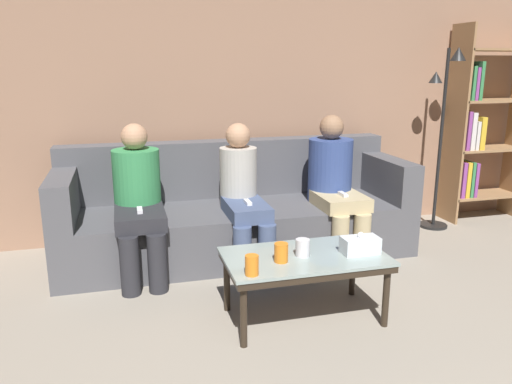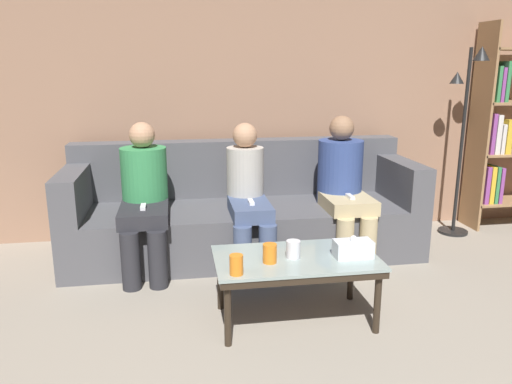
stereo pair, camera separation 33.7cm
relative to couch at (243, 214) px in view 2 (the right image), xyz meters
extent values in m
cube|color=#9E755B|center=(0.00, 0.51, 0.98)|extent=(12.00, 0.06, 2.60)
cube|color=#515156|center=(0.00, -0.07, -0.11)|extent=(2.76, 0.89, 0.41)
cube|color=#515156|center=(0.00, 0.28, 0.33)|extent=(2.76, 0.20, 0.47)
cube|color=#515156|center=(-1.29, -0.07, 0.26)|extent=(0.18, 0.89, 0.33)
cube|color=#515156|center=(1.29, -0.07, 0.26)|extent=(0.18, 0.89, 0.33)
cube|color=#8C9E99|center=(0.14, -1.21, 0.08)|extent=(0.95, 0.54, 0.02)
cube|color=#2D2319|center=(0.14, -1.21, 0.05)|extent=(0.93, 0.52, 0.04)
cylinder|color=#2D2319|center=(-0.28, -1.43, -0.14)|extent=(0.04, 0.04, 0.35)
cylinder|color=#2D2319|center=(0.57, -1.43, -0.14)|extent=(0.04, 0.04, 0.35)
cylinder|color=#2D2319|center=(-0.28, -1.00, -0.14)|extent=(0.04, 0.04, 0.35)
cylinder|color=#2D2319|center=(0.57, -1.00, -0.14)|extent=(0.04, 0.04, 0.35)
cylinder|color=silver|center=(0.12, -1.23, 0.14)|extent=(0.08, 0.08, 0.10)
cylinder|color=orange|center=(-0.23, -1.41, 0.15)|extent=(0.07, 0.07, 0.11)
cylinder|color=orange|center=(-0.02, -1.28, 0.14)|extent=(0.08, 0.08, 0.11)
cube|color=silver|center=(0.47, -1.27, 0.14)|extent=(0.22, 0.12, 0.10)
sphere|color=white|center=(0.47, -1.27, 0.20)|extent=(0.04, 0.04, 0.04)
cube|color=#9E754C|center=(2.21, 0.28, 0.62)|extent=(0.02, 0.32, 1.86)
cube|color=#9E754C|center=(2.58, 0.28, -0.08)|extent=(0.74, 0.32, 0.02)
cube|color=#8E4293|center=(2.29, 0.28, 0.10)|extent=(0.04, 0.24, 0.35)
cube|color=gold|center=(2.34, 0.28, 0.10)|extent=(0.04, 0.24, 0.35)
cube|color=#38844C|center=(2.39, 0.28, 0.10)|extent=(0.03, 0.24, 0.35)
cube|color=#8E4293|center=(2.43, 0.28, 0.09)|extent=(0.03, 0.24, 0.34)
cube|color=#8E4293|center=(2.29, 0.28, 0.58)|extent=(0.04, 0.24, 0.37)
cube|color=silver|center=(2.34, 0.28, 0.57)|extent=(0.05, 0.24, 0.35)
cube|color=silver|center=(2.39, 0.28, 0.53)|extent=(0.04, 0.24, 0.27)
cube|color=gold|center=(2.44, 0.28, 0.55)|extent=(0.05, 0.24, 0.31)
cube|color=#38844C|center=(2.28, 0.28, 1.01)|extent=(0.03, 0.24, 0.31)
cube|color=#8E4293|center=(2.32, 0.28, 1.01)|extent=(0.03, 0.24, 0.30)
cube|color=#38844C|center=(2.37, 0.28, 1.03)|extent=(0.03, 0.24, 0.35)
cylinder|color=black|center=(1.96, 0.13, -0.30)|extent=(0.26, 0.26, 0.02)
cylinder|color=black|center=(1.96, 0.13, 0.50)|extent=(0.03, 0.03, 1.64)
cone|color=black|center=(2.06, 0.13, 1.27)|extent=(0.14, 0.14, 0.12)
cone|color=black|center=(1.88, 0.17, 1.07)|extent=(0.12, 0.12, 0.10)
cylinder|color=#28282D|center=(-0.86, -0.61, -0.11)|extent=(0.13, 0.13, 0.41)
cylinder|color=#28282D|center=(-0.68, -0.61, -0.11)|extent=(0.13, 0.13, 0.41)
cube|color=#28282D|center=(-0.77, -0.36, 0.14)|extent=(0.34, 0.50, 0.10)
cylinder|color=#388E51|center=(-0.77, -0.12, 0.34)|extent=(0.34, 0.34, 0.49)
sphere|color=tan|center=(-0.77, -0.12, 0.68)|extent=(0.19, 0.19, 0.19)
cube|color=white|center=(-0.77, -0.41, 0.21)|extent=(0.04, 0.12, 0.02)
cylinder|color=#47567A|center=(-0.09, -0.61, -0.11)|extent=(0.13, 0.13, 0.41)
cylinder|color=#47567A|center=(0.09, -0.61, -0.11)|extent=(0.13, 0.13, 0.41)
cube|color=#47567A|center=(0.00, -0.36, 0.14)|extent=(0.29, 0.49, 0.10)
cylinder|color=#B7B2A8|center=(0.00, -0.12, 0.33)|extent=(0.29, 0.29, 0.47)
sphere|color=tan|center=(0.00, -0.12, 0.66)|extent=(0.19, 0.19, 0.19)
cube|color=white|center=(0.00, -0.41, 0.21)|extent=(0.04, 0.12, 0.02)
cylinder|color=tan|center=(0.68, -0.55, -0.11)|extent=(0.13, 0.13, 0.41)
cylinder|color=tan|center=(0.86, -0.55, -0.11)|extent=(0.13, 0.13, 0.41)
cube|color=tan|center=(0.77, -0.33, 0.14)|extent=(0.36, 0.43, 0.10)
cylinder|color=#334784|center=(0.77, -0.12, 0.35)|extent=(0.36, 0.36, 0.51)
sphere|color=#997051|center=(0.77, -0.12, 0.70)|extent=(0.19, 0.19, 0.19)
cube|color=white|center=(0.77, -0.38, 0.21)|extent=(0.04, 0.12, 0.02)
camera|label=1|loc=(-0.86, -3.80, 1.17)|focal=35.00mm
camera|label=2|loc=(-0.53, -3.87, 1.17)|focal=35.00mm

